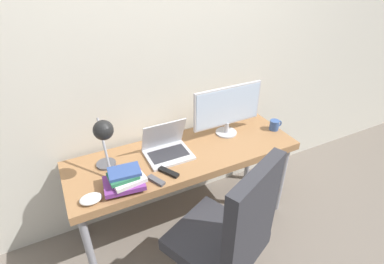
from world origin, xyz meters
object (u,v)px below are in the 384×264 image
(laptop, at_px, (167,148))
(game_controller, at_px, (91,199))
(book_stack, at_px, (125,180))
(desk_lamp, at_px, (104,136))
(mug, at_px, (275,125))
(monitor, at_px, (228,108))
(office_chair, at_px, (230,234))

(laptop, distance_m, game_controller, 0.64)
(laptop, relative_size, book_stack, 1.19)
(laptop, bearing_deg, desk_lamp, -170.37)
(desk_lamp, relative_size, book_stack, 1.62)
(book_stack, bearing_deg, mug, 6.30)
(desk_lamp, bearing_deg, mug, -0.08)
(laptop, bearing_deg, monitor, 5.89)
(monitor, bearing_deg, office_chair, -120.28)
(monitor, height_order, office_chair, office_chair)
(laptop, relative_size, game_controller, 2.42)
(office_chair, bearing_deg, laptop, 95.78)
(book_stack, relative_size, game_controller, 2.03)
(book_stack, distance_m, game_controller, 0.23)
(office_chair, bearing_deg, book_stack, 130.38)
(book_stack, bearing_deg, monitor, 16.74)
(desk_lamp, bearing_deg, book_stack, -67.93)
(laptop, distance_m, desk_lamp, 0.51)
(monitor, xyz_separation_m, game_controller, (-1.14, -0.30, -0.21))
(monitor, height_order, desk_lamp, desk_lamp)
(monitor, relative_size, mug, 5.05)
(office_chair, relative_size, book_stack, 4.23)
(game_controller, bearing_deg, desk_lamp, 46.82)
(book_stack, xyz_separation_m, mug, (1.31, 0.14, -0.02))
(office_chair, relative_size, game_controller, 8.57)
(desk_lamp, xyz_separation_m, office_chair, (0.51, -0.67, -0.43))
(book_stack, height_order, mug, book_stack)
(laptop, height_order, office_chair, office_chair)
(desk_lamp, distance_m, mug, 1.40)
(office_chair, bearing_deg, desk_lamp, 127.01)
(desk_lamp, xyz_separation_m, mug, (1.37, -0.00, -0.28))
(laptop, bearing_deg, mug, -4.61)
(laptop, height_order, book_stack, laptop)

